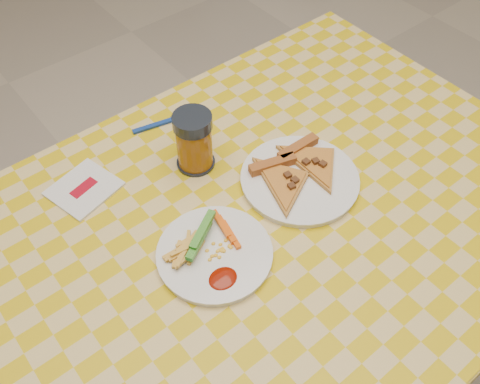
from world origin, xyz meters
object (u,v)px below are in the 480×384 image
Objects in this scene: table at (257,245)px; drink_glass at (194,141)px; plate_left at (215,254)px; plate_right at (300,180)px.

drink_glass reaches higher than table.
plate_left and plate_right have the same top height.
plate_right reaches higher than table.
plate_right is (0.13, 0.03, 0.08)m from table.
table is at bearing 4.83° from plate_left.
drink_glass is (-0.00, 0.20, 0.14)m from table.
plate_right is at bearing 11.00° from table.
plate_right is at bearing -52.72° from drink_glass.
plate_right is (0.24, 0.04, 0.00)m from plate_left.
plate_left is at bearing -175.17° from table.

